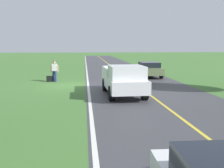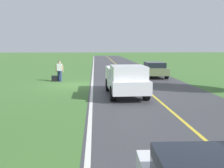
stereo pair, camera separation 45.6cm
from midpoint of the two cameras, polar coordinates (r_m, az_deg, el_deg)
The scene contains 8 objects.
ground_plane at distance 20.09m, azimuth -7.25°, elevation -0.25°, with size 200.00×200.00×0.00m, color #427033.
road_surface at distance 20.38m, azimuth 6.61°, elevation -0.12°, with size 7.58×120.00×0.00m, color #3D3D42.
lane_edge_line at distance 20.05m, azimuth -3.59°, elevation -0.21°, with size 0.16×117.60×0.00m, color silver.
lane_centre_line at distance 20.37m, azimuth 6.61°, elevation -0.11°, with size 0.14×117.60×0.00m, color gold.
hitchhiker_walking at distance 22.38m, azimuth -10.52°, elevation 3.06°, with size 0.62×0.53×1.75m.
suitcase_carried at distance 22.46m, azimuth -11.56°, elevation 1.15°, with size 0.20×0.46×0.48m, color black.
pickup_truck_passing at distance 15.65m, azimuth 3.83°, elevation 1.00°, with size 2.22×5.46×1.82m.
sedan_near_oncoming at distance 25.35m, azimuth 9.46°, elevation 3.15°, with size 1.96×4.41×1.41m.
Camera 2 is at (-1.48, 19.86, 2.90)m, focal length 42.99 mm.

